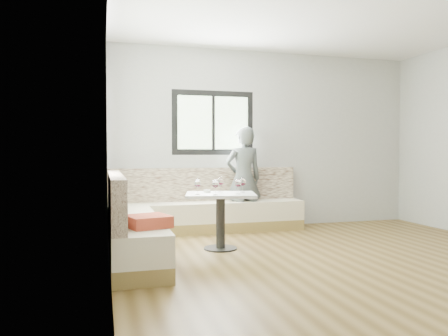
% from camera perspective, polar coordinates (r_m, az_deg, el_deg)
% --- Properties ---
extents(room, '(5.01, 5.01, 2.81)m').
position_cam_1_polar(room, '(4.87, 15.16, 4.61)').
color(room, brown).
rests_on(room, ground).
extents(banquette, '(2.90, 2.80, 0.95)m').
position_cam_1_polar(banquette, '(5.87, -5.88, -6.35)').
color(banquette, olive).
rests_on(banquette, ground).
extents(table, '(0.96, 0.83, 0.69)m').
position_cam_1_polar(table, '(5.37, -0.46, -5.15)').
color(table, black).
rests_on(table, ground).
extents(person, '(0.59, 0.41, 1.58)m').
position_cam_1_polar(person, '(6.65, 2.57, -1.41)').
color(person, '#4C5251').
rests_on(person, ground).
extents(olive_ramekin, '(0.09, 0.09, 0.03)m').
position_cam_1_polar(olive_ramekin, '(5.45, -2.23, -3.03)').
color(olive_ramekin, white).
rests_on(olive_ramekin, table).
extents(wine_glass_a, '(0.08, 0.08, 0.18)m').
position_cam_1_polar(wine_glass_a, '(5.18, -3.47, -2.07)').
color(wine_glass_a, white).
rests_on(wine_glass_a, table).
extents(wine_glass_b, '(0.08, 0.08, 0.18)m').
position_cam_1_polar(wine_glass_b, '(5.11, -1.14, -2.13)').
color(wine_glass_b, white).
rests_on(wine_glass_b, table).
extents(wine_glass_c, '(0.08, 0.08, 0.18)m').
position_cam_1_polar(wine_glass_c, '(5.21, 1.84, -2.05)').
color(wine_glass_c, white).
rests_on(wine_glass_c, table).
extents(wine_glass_d, '(0.08, 0.08, 0.18)m').
position_cam_1_polar(wine_glass_d, '(5.48, -0.48, -1.84)').
color(wine_glass_d, white).
rests_on(wine_glass_d, table).
extents(wine_glass_e, '(0.08, 0.08, 0.18)m').
position_cam_1_polar(wine_glass_e, '(5.45, 2.46, -1.87)').
color(wine_glass_e, white).
rests_on(wine_glass_e, table).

